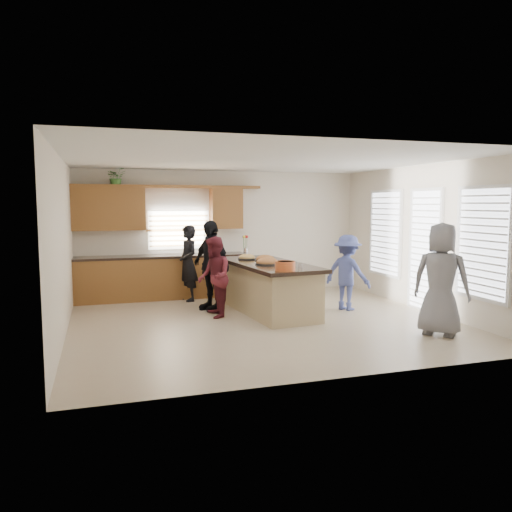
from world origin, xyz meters
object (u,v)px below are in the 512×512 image
object	(u,v)px
salad_bowl	(285,266)
woman_left_back	(188,263)
woman_left_front	(211,265)
woman_left_mid	(214,277)
island	(268,289)
woman_right_back	(347,273)
woman_right_front	(441,279)

from	to	relation	value
salad_bowl	woman_left_back	world-z (taller)	woman_left_back
woman_left_back	woman_left_front	distance (m)	1.09
salad_bowl	woman_left_front	world-z (taller)	woman_left_front
woman_left_mid	woman_left_front	xyz separation A→B (m)	(0.08, 0.62, 0.13)
island	salad_bowl	world-z (taller)	salad_bowl
salad_bowl	woman_left_mid	bearing A→B (deg)	132.46
woman_left_back	woman_right_back	distance (m)	3.34
woman_left_back	island	bearing A→B (deg)	24.63
woman_right_back	woman_right_front	size ratio (longest dim) A/B	0.82
woman_left_mid	woman_left_front	bearing A→B (deg)	176.22
salad_bowl	woman_left_mid	world-z (taller)	woman_left_mid
salad_bowl	woman_right_front	size ratio (longest dim) A/B	0.19
island	woman_right_front	size ratio (longest dim) A/B	1.58
woman_right_front	woman_left_mid	bearing A→B (deg)	13.23
woman_right_front	island	bearing A→B (deg)	-0.08
woman_right_front	woman_right_back	bearing A→B (deg)	-27.26
woman_left_back	woman_left_front	xyz separation A→B (m)	(0.26, -1.06, 0.07)
woman_left_mid	woman_right_back	distance (m)	2.61
salad_bowl	woman_left_back	size ratio (longest dim) A/B	0.21
woman_left_back	woman_right_front	world-z (taller)	woman_right_front
woman_left_back	woman_left_mid	world-z (taller)	woman_left_back
woman_left_front	woman_right_front	distance (m)	4.20
island	woman_left_back	bearing A→B (deg)	123.02
woman_left_front	woman_right_back	distance (m)	2.65
woman_left_back	woman_left_front	size ratio (longest dim) A/B	0.92
salad_bowl	island	bearing A→B (deg)	84.90
woman_left_mid	island	bearing A→B (deg)	99.02
island	woman_right_back	bearing A→B (deg)	-15.15
island	woman_left_back	world-z (taller)	woman_left_back
salad_bowl	woman_left_front	bearing A→B (deg)	117.94
woman_left_mid	woman_right_back	xyz separation A→B (m)	(2.61, -0.15, -0.01)
woman_left_front	woman_right_back	world-z (taller)	woman_left_front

